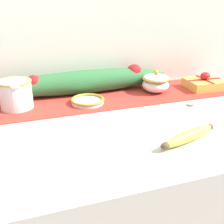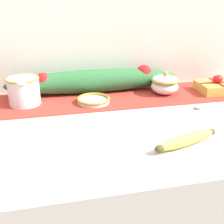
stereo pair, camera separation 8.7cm
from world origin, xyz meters
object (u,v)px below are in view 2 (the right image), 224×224
(small_dish, at_px, (94,100))
(sugar_bowl, at_px, (165,84))
(spoon, at_px, (196,108))
(banana, at_px, (187,140))
(cream_pitcher, at_px, (24,90))
(gift_box, at_px, (217,87))

(small_dish, bearing_deg, sugar_bowl, 7.33)
(sugar_bowl, relative_size, spoon, 0.71)
(small_dish, xyz_separation_m, banana, (0.20, -0.38, 0.00))
(cream_pitcher, bearing_deg, banana, -42.53)
(cream_pitcher, xyz_separation_m, banana, (0.46, -0.42, -0.04))
(small_dish, height_order, spoon, small_dish)
(small_dish, xyz_separation_m, gift_box, (0.53, 0.02, 0.01))
(small_dish, height_order, banana, banana)
(small_dish, relative_size, gift_box, 0.81)
(banana, bearing_deg, spoon, 56.66)
(small_dish, distance_m, banana, 0.43)
(sugar_bowl, xyz_separation_m, banana, (-0.11, -0.42, -0.03))
(sugar_bowl, relative_size, small_dish, 0.90)
(banana, relative_size, spoon, 1.32)
(sugar_bowl, height_order, banana, sugar_bowl)
(banana, xyz_separation_m, spoon, (0.16, 0.24, -0.01))
(sugar_bowl, distance_m, spoon, 0.19)
(cream_pitcher, bearing_deg, gift_box, -1.77)
(banana, bearing_deg, cream_pitcher, 137.47)
(cream_pitcher, relative_size, spoon, 0.87)
(cream_pitcher, bearing_deg, spoon, -16.46)
(small_dish, relative_size, banana, 0.60)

